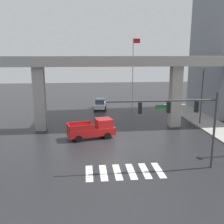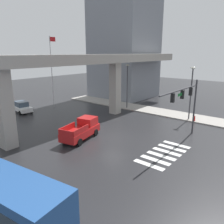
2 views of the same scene
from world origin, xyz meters
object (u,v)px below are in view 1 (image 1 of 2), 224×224
pickup_truck (94,129)px  flagpole (133,69)px  sedan_white (100,104)px  street_lamp_mid_block (202,90)px  traffic_signal_mast (183,114)px

pickup_truck → flagpole: (6.98, 14.31, 5.65)m
sedan_white → flagpole: size_ratio=0.39×
sedan_white → street_lamp_mid_block: (12.46, -11.20, 3.70)m
pickup_truck → street_lamp_mid_block: street_lamp_mid_block is taller
street_lamp_mid_block → flagpole: 12.57m
street_lamp_mid_block → flagpole: (-7.09, 10.17, 2.08)m
pickup_truck → sedan_white: (1.61, 15.34, -0.14)m
street_lamp_mid_block → flagpole: size_ratio=0.62×
pickup_truck → traffic_signal_mast: bearing=-52.9°
sedan_white → traffic_signal_mast: bearing=-78.4°
traffic_signal_mast → flagpole: size_ratio=0.75×
street_lamp_mid_block → pickup_truck: bearing=-163.6°
street_lamp_mid_block → flagpole: flagpole is taller
sedan_white → flagpole: 7.96m
pickup_truck → street_lamp_mid_block: (14.07, 4.14, 3.57)m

